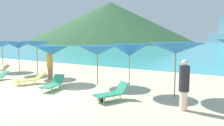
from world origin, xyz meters
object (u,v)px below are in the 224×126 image
object	(u,v)px
umbrella_1	(18,45)
lounge_chair_3	(112,92)
umbrella_3	(52,50)
lounge_chair_4	(53,84)
umbrella_0	(2,44)
umbrella_2	(37,44)
beachgoer_0	(184,84)
beachgoer_1	(50,64)
lounge_chair_1	(31,79)
umbrella_6	(176,48)
umbrella_4	(97,51)
umbrella_5	(130,50)
beach_ball	(102,98)

from	to	relation	value
umbrella_1	lounge_chair_3	distance (m)	9.60
umbrella_3	lounge_chair_4	xyz separation A→B (m)	(1.55, -1.34, -1.49)
umbrella_0	umbrella_2	xyz separation A→B (m)	(4.45, -0.24, 0.02)
beachgoer_0	beachgoer_1	size ratio (longest dim) A/B	0.97
umbrella_0	lounge_chair_1	xyz separation A→B (m)	(6.17, -2.03, -1.78)
umbrella_6	umbrella_0	bearing A→B (deg)	178.07
umbrella_0	lounge_chair_3	distance (m)	11.93
lounge_chair_4	umbrella_3	bearing A→B (deg)	120.01
umbrella_4	umbrella_1	bearing A→B (deg)	179.83
lounge_chair_4	beachgoer_1	distance (m)	3.04
umbrella_1	beachgoer_1	xyz separation A→B (m)	(3.53, -0.29, -1.08)
umbrella_6	beachgoer_1	xyz separation A→B (m)	(-7.58, -0.01, -1.10)
umbrella_4	umbrella_3	bearing A→B (deg)	-163.57
umbrella_2	beachgoer_1	world-z (taller)	umbrella_2
umbrella_3	umbrella_6	size ratio (longest dim) A/B	0.89
umbrella_1	beachgoer_0	size ratio (longest dim) A/B	1.31
umbrella_2	umbrella_4	size ratio (longest dim) A/B	1.05
umbrella_0	lounge_chair_1	distance (m)	6.73
umbrella_4	umbrella_6	distance (m)	4.20
umbrella_5	lounge_chair_4	size ratio (longest dim) A/B	1.40
beachgoer_1	lounge_chair_3	bearing A→B (deg)	19.43
umbrella_2	lounge_chair_3	size ratio (longest dim) A/B	1.57
umbrella_5	umbrella_6	size ratio (longest dim) A/B	0.93
umbrella_0	umbrella_4	xyz separation A→B (m)	(9.30, -0.20, -0.26)
lounge_chair_1	beachgoer_1	distance (m)	1.71
lounge_chair_3	beachgoer_1	distance (m)	5.99
umbrella_1	umbrella_0	bearing A→B (deg)	175.76
umbrella_4	beach_ball	xyz separation A→B (m)	(2.04, -2.46, -1.68)
beachgoer_0	beach_ball	world-z (taller)	beachgoer_0
beachgoer_1	lounge_chair_1	bearing A→B (deg)	-43.02
umbrella_3	umbrella_4	distance (m)	2.73
umbrella_0	lounge_chair_1	bearing A→B (deg)	-18.21
umbrella_0	beachgoer_1	bearing A→B (deg)	-4.48
umbrella_1	umbrella_4	size ratio (longest dim) A/B	1.03
umbrella_5	beach_ball	world-z (taller)	umbrella_5
lounge_chair_1	beach_ball	xyz separation A→B (m)	(5.17, -0.63, -0.16)
umbrella_4	beachgoer_0	distance (m)	5.31
lounge_chair_1	beachgoer_0	xyz separation A→B (m)	(8.06, 0.07, 0.61)
umbrella_1	lounge_chair_3	bearing A→B (deg)	-12.90
umbrella_4	beachgoer_0	size ratio (longest dim) A/B	1.28
umbrella_0	umbrella_5	distance (m)	11.54
umbrella_3	beach_ball	bearing A→B (deg)	-19.92
umbrella_1	umbrella_5	xyz separation A→B (m)	(9.15, -0.59, -0.09)
lounge_chair_1	beach_ball	bearing A→B (deg)	15.21
lounge_chair_3	lounge_chair_4	size ratio (longest dim) A/B	0.94
umbrella_5	beachgoer_0	xyz separation A→B (m)	(2.71, -1.20, -1.02)
lounge_chair_4	lounge_chair_3	bearing A→B (deg)	-18.84
umbrella_0	umbrella_6	bearing A→B (deg)	-1.93
lounge_chair_1	beachgoer_1	size ratio (longest dim) A/B	0.96
umbrella_3	lounge_chair_1	distance (m)	1.90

